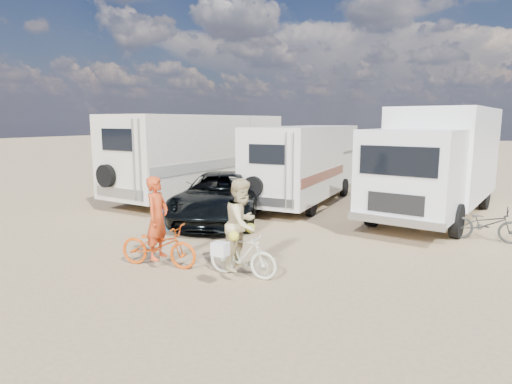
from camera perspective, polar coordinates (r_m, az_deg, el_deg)
The scene contains 12 objects.
ground at distance 10.05m, azimuth -7.93°, elevation -8.58°, with size 140.00×140.00×0.00m, color tan.
rv_main at distance 16.39m, azimuth 6.49°, elevation 3.53°, with size 2.14×7.03×2.87m, color silver, non-canonical shape.
rv_left at distance 17.75m, azimuth -7.20°, elevation 4.64°, with size 2.56×8.48×3.29m, color white, non-canonical shape.
box_truck at distance 14.95m, azimuth 22.60°, elevation 3.51°, with size 2.55×7.83×3.49m, color white, non-canonical shape.
dark_suv at distance 13.63m, azimuth -4.60°, elevation -0.60°, with size 2.43×5.27×1.46m, color black.
bike_man at distance 9.51m, azimuth -12.69°, elevation -6.87°, with size 0.61×1.75×0.92m, color #CC470A.
bike_woman at distance 8.70m, azimuth -1.80°, elevation -8.25°, with size 0.42×1.49×0.90m, color beige.
rider_man at distance 9.41m, azimuth -12.79°, elevation -4.40°, with size 0.64×0.42×1.76m, color #C84219.
rider_woman at distance 8.58m, azimuth -1.82°, elevation -5.37°, with size 0.87×0.68×1.80m, color #D4C08A.
bike_parked at distance 12.69m, azimuth 27.94°, elevation -3.71°, with size 0.60×1.72×0.91m, color #2A2D2A.
cooler at distance 12.83m, azimuth -11.83°, elevation -3.61°, with size 0.62×0.45×0.49m, color #295D7F.
crate at distance 12.30m, azimuth -2.51°, elevation -4.21°, with size 0.50×0.50×0.40m, color #8B7852.
Camera 1 is at (5.66, -7.72, 3.08)m, focal length 30.46 mm.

